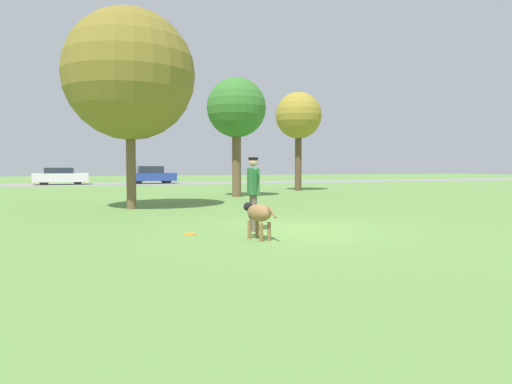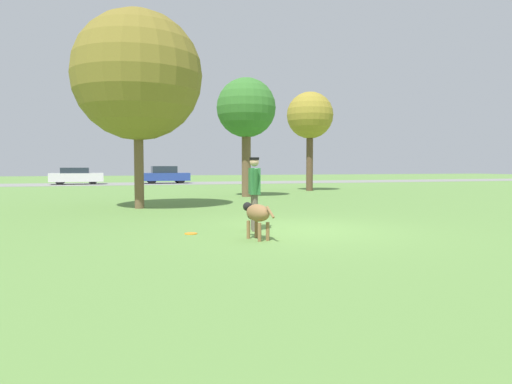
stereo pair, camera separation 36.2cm
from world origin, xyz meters
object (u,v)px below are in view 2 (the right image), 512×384
Objects in this scene: frisbee at (191,234)px; parked_car_white at (76,176)px; tree_near_left at (138,76)px; parked_car_blue at (165,175)px; dog at (257,214)px; tree_far_right at (310,116)px; tree_mid_center at (246,109)px; person at (254,187)px.

frisbee is 0.07× the size of parked_car_white.
parked_car_blue is (2.95, 21.98, -3.75)m from tree_near_left.
parked_car_white reaches higher than dog.
frisbee is at bearing -121.62° from tree_far_right.
tree_mid_center is 0.83× the size of tree_near_left.
frisbee is 0.04× the size of tree_near_left.
parked_car_white is at bearing 178.28° from parked_car_blue.
dog is at bearing -116.68° from tree_far_right.
frisbee is 0.05× the size of tree_mid_center.
parked_car_white is (-8.89, 17.36, -3.42)m from tree_mid_center.
parked_car_blue is (6.80, 0.00, 0.04)m from parked_car_white.
parked_car_white is (-5.78, 29.39, 0.15)m from dog.
tree_near_left reaches higher than person.
tree_mid_center is at bearing 68.79° from frisbee.
dog is 0.18× the size of tree_far_right.
tree_mid_center is 1.43× the size of parked_car_blue.
tree_near_left is at bearing 29.61° from person.
dog is 0.19× the size of tree_mid_center.
tree_mid_center reaches higher than frisbee.
parked_car_white reaches higher than frisbee.
person is 1.73m from frisbee.
person is at bearing -104.56° from tree_mid_center.
frisbee is at bearing 31.23° from dog.
tree_far_right is at bearing -42.06° from dog.
parked_car_white is (-13.77, 13.48, -3.64)m from tree_far_right.
frisbee is (-1.14, 1.08, -0.49)m from dog.
frisbee is at bearing -96.11° from parked_car_blue.
dog is 29.95m from parked_car_white.
tree_near_left is at bearing -82.30° from parked_car_white.
parked_car_white is 1.03× the size of parked_car_blue.
tree_mid_center is (2.82, 10.87, 3.10)m from person.
person is 0.30× the size of tree_mid_center.
dog is at bearing -81.09° from parked_car_white.
parked_car_white is (-6.07, 28.22, -0.32)m from person.
tree_far_right is at bearing 58.38° from frisbee.
frisbee is 0.07× the size of parked_car_blue.
tree_mid_center is 0.97× the size of tree_far_right.
parked_car_blue is at bearing 117.35° from tree_far_right.
parked_car_white is at bearing 117.13° from tree_mid_center.
tree_far_right is 19.61m from parked_car_white.
tree_far_right is (4.88, 3.87, 0.21)m from tree_mid_center.
dog is at bearing 175.90° from person.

